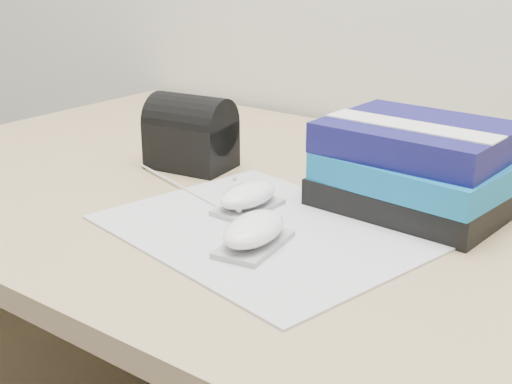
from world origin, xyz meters
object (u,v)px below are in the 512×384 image
Objects in this scene: mouse_front at (254,232)px; pouch at (191,133)px; mouse_rear at (248,197)px; book_stack at (417,167)px; desk at (385,354)px.

mouse_front is 0.33m from pouch.
pouch is at bearing 152.41° from mouse_rear.
mouse_front is 0.25m from book_stack.
desk is 0.35m from mouse_front.
desk is at bearing 46.10° from mouse_rear.
desk is 0.33m from mouse_rear.
desk is at bearing -178.41° from book_stack.
desk is 11.77× the size of pouch.
pouch is (-0.33, -0.05, 0.29)m from desk.
desk is at bearing 8.09° from pouch.
pouch is (-0.19, 0.10, 0.03)m from mouse_rear.
mouse_rear is 0.86× the size of mouse_front.
book_stack is (0.17, 0.15, 0.04)m from mouse_rear.
mouse_front is at bearing -35.13° from pouch.
mouse_rear is at bearing -133.90° from desk.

